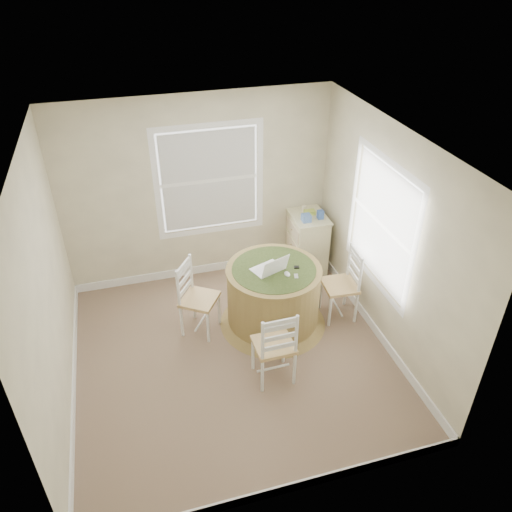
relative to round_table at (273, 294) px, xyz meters
name	(u,v)px	position (x,y,z in m)	size (l,w,h in m)	color
room	(242,254)	(-0.46, -0.28, 0.85)	(3.64, 3.64, 2.64)	#8D7259
round_table	(273,294)	(0.00, 0.00, 0.00)	(1.34, 1.34, 0.83)	olive
chair_left	(199,299)	(-0.90, 0.13, 0.02)	(0.42, 0.40, 0.95)	white
chair_near	(274,344)	(-0.27, -0.87, 0.02)	(0.42, 0.40, 0.95)	white
chair_right	(340,285)	(0.85, -0.08, 0.02)	(0.42, 0.40, 0.95)	white
laptop	(269,268)	(-0.06, -0.02, 0.41)	(0.45, 0.43, 0.25)	white
mouse	(287,274)	(0.11, -0.16, 0.39)	(0.07, 0.11, 0.04)	white
phone	(296,276)	(0.20, -0.22, 0.38)	(0.04, 0.09, 0.02)	#B7BABF
keys	(296,268)	(0.27, -0.05, 0.38)	(0.06, 0.05, 0.03)	black
corner_chest	(307,242)	(0.85, 1.07, -0.02)	(0.52, 0.66, 0.87)	beige
tissue_box	(306,219)	(0.74, 0.90, 0.47)	(0.12, 0.12, 0.10)	#5074B8
box_yellow	(310,212)	(0.88, 1.10, 0.45)	(0.15, 0.10, 0.06)	#AEC244
box_blue	(322,215)	(0.99, 0.92, 0.48)	(0.08, 0.08, 0.12)	#35569F
cup_cream	(303,208)	(0.82, 1.21, 0.46)	(0.07, 0.07, 0.09)	beige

